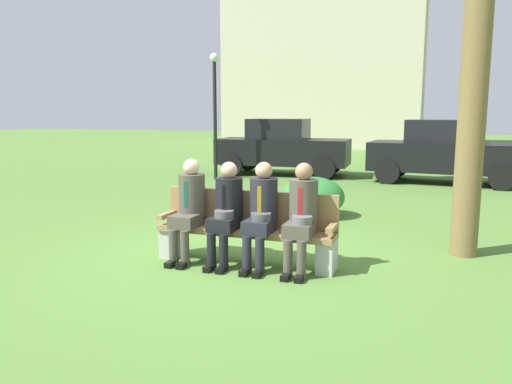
# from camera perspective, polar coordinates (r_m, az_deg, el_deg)

# --- Properties ---
(ground_plane) EXTENTS (80.00, 80.00, 0.00)m
(ground_plane) POSITION_cam_1_polar(r_m,az_deg,el_deg) (6.73, -2.94, -7.21)
(ground_plane) COLOR #4F7A32
(park_bench) EXTENTS (2.26, 0.44, 0.90)m
(park_bench) POSITION_cam_1_polar(r_m,az_deg,el_deg) (6.33, -1.02, -4.18)
(park_bench) COLOR #99754C
(park_bench) RESTS_ON ground
(seated_man_leftmost) EXTENTS (0.34, 0.72, 1.30)m
(seated_man_leftmost) POSITION_cam_1_polar(r_m,az_deg,el_deg) (6.44, -7.62, -1.37)
(seated_man_leftmost) COLOR #4C473D
(seated_man_leftmost) RESTS_ON ground
(seated_man_centerleft) EXTENTS (0.34, 0.72, 1.28)m
(seated_man_centerleft) POSITION_cam_1_polar(r_m,az_deg,el_deg) (6.22, -3.39, -1.81)
(seated_man_centerleft) COLOR black
(seated_man_centerleft) RESTS_ON ground
(seated_man_centerright) EXTENTS (0.34, 0.72, 1.29)m
(seated_man_centerright) POSITION_cam_1_polar(r_m,az_deg,el_deg) (6.06, 0.61, -2.03)
(seated_man_centerright) COLOR #23232D
(seated_man_centerright) RESTS_ON ground
(seated_man_rightmost) EXTENTS (0.34, 0.72, 1.30)m
(seated_man_rightmost) POSITION_cam_1_polar(r_m,az_deg,el_deg) (5.93, 5.20, -2.29)
(seated_man_rightmost) COLOR #4C473D
(seated_man_rightmost) RESTS_ON ground
(shrub_near_bench) EXTENTS (1.15, 1.06, 0.72)m
(shrub_near_bench) POSITION_cam_1_polar(r_m,az_deg,el_deg) (9.18, 6.46, -0.53)
(shrub_near_bench) COLOR #2B782E
(shrub_near_bench) RESTS_ON ground
(parked_car_near) EXTENTS (3.97, 1.85, 1.68)m
(parked_car_near) POSITION_cam_1_polar(r_m,az_deg,el_deg) (15.17, 2.99, 5.13)
(parked_car_near) COLOR black
(parked_car_near) RESTS_ON ground
(parked_car_far) EXTENTS (4.03, 2.00, 1.68)m
(parked_car_far) POSITION_cam_1_polar(r_m,az_deg,el_deg) (14.22, 20.62, 4.29)
(parked_car_far) COLOR black
(parked_car_far) RESTS_ON ground
(street_lamp) EXTENTS (0.24, 0.24, 3.47)m
(street_lamp) POSITION_cam_1_polar(r_m,az_deg,el_deg) (14.10, -4.70, 10.07)
(street_lamp) COLOR black
(street_lamp) RESTS_ON ground
(building_backdrop) EXTENTS (10.82, 6.89, 9.89)m
(building_backdrop) POSITION_cam_1_polar(r_m,az_deg,el_deg) (29.36, 8.23, 15.04)
(building_backdrop) COLOR #C0BA9B
(building_backdrop) RESTS_ON ground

